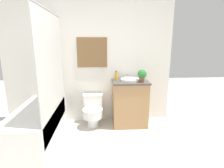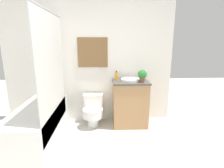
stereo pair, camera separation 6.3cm
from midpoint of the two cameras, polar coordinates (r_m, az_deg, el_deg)
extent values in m
cube|color=white|center=(3.38, -7.01, 8.46)|extent=(3.19, 0.05, 2.50)
cube|color=brown|center=(3.34, -5.78, 10.21)|extent=(0.56, 0.02, 0.55)
cube|color=silver|center=(3.33, -5.79, 10.20)|extent=(0.53, 0.01, 0.52)
cube|color=white|center=(3.09, -22.59, -12.09)|extent=(0.62, 1.45, 0.52)
cube|color=silver|center=(2.75, -18.20, 3.33)|extent=(0.01, 1.33, 1.72)
cylinder|color=#B7B7BC|center=(2.75, -19.65, 21.74)|extent=(0.02, 1.33, 0.02)
cylinder|color=white|center=(3.37, -5.61, -11.94)|extent=(0.21, 0.21, 0.20)
cylinder|color=white|center=(3.26, -5.72, -9.58)|extent=(0.36, 0.36, 0.14)
cylinder|color=white|center=(3.23, -5.75, -8.28)|extent=(0.37, 0.37, 0.02)
cube|color=white|center=(3.41, -5.59, -6.15)|extent=(0.35, 0.15, 0.31)
cube|color=white|center=(3.36, -5.66, -3.47)|extent=(0.37, 0.16, 0.02)
cube|color=#AD7F51|center=(3.32, 6.42, -6.49)|extent=(0.62, 0.46, 0.82)
cube|color=#4C4742|center=(3.20, 6.62, 0.72)|extent=(0.65, 0.49, 0.03)
cylinder|color=white|center=(3.21, 6.58, 1.41)|extent=(0.35, 0.35, 0.04)
cylinder|color=silver|center=(3.40, 6.06, 2.87)|extent=(0.02, 0.02, 0.13)
cylinder|color=gold|center=(3.24, 2.02, 2.57)|extent=(0.06, 0.06, 0.15)
cylinder|color=black|center=(3.22, 2.03, 4.07)|extent=(0.02, 0.02, 0.02)
cylinder|color=brown|center=(3.14, 10.36, 1.32)|extent=(0.09, 0.09, 0.08)
sphere|color=#2D7A33|center=(3.12, 10.44, 3.16)|extent=(0.16, 0.16, 0.16)
camera|label=1|loc=(0.03, -89.40, 0.15)|focal=28.00mm
camera|label=2|loc=(0.03, 90.60, -0.15)|focal=28.00mm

